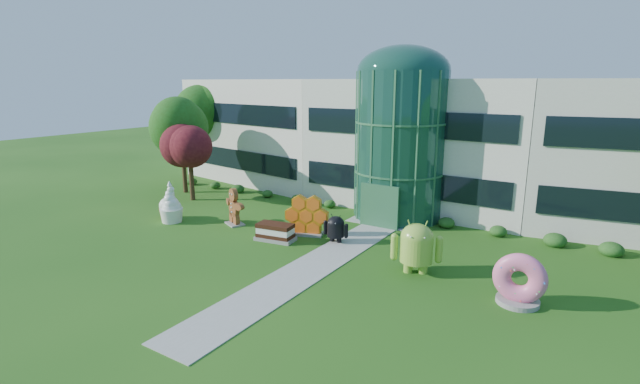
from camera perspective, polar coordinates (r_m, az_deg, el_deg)
The scene contains 14 objects.
ground at distance 22.80m, azimuth -2.66°, elevation -10.18°, with size 140.00×140.00×0.00m, color #215114.
building at distance 37.33m, azimuth 13.46°, elevation 6.19°, with size 46.00×15.00×9.30m, color beige, non-canonical shape.
atrium at distance 31.73m, azimuth 9.86°, elevation 5.59°, with size 6.00×6.00×9.80m, color #194738.
walkway at distance 24.32m, azimuth 0.08°, elevation -8.56°, with size 2.40×20.00×0.04m, color #9E9E93.
tree_red at distance 37.43m, azimuth -15.65°, elevation 3.52°, with size 4.00×4.00×6.00m, color #3F0C14, non-canonical shape.
trees_backdrop at distance 32.74m, azimuth 10.50°, elevation 4.56°, with size 52.00×8.00×8.40m, color #224C13, non-canonical shape.
android_green at distance 23.03m, azimuth 11.81°, elevation -6.31°, with size 2.58×1.72×2.93m, color #8FBE3D, non-canonical shape.
android_black at distance 26.87m, azimuth 1.95°, elevation -4.34°, with size 1.63×1.09×1.85m, color black, non-canonical shape.
donut at distance 21.35m, azimuth 23.39°, elevation -9.70°, with size 2.20×1.06×2.29m, color #EB5984, non-canonical shape.
gingerbread at distance 30.61m, azimuth -10.54°, elevation -1.74°, with size 2.67×1.03×2.46m, color brown, non-canonical shape.
ice_cream_sandwich at distance 27.43m, azimuth -5.53°, elevation -4.92°, with size 2.32×1.16×1.04m, color black, non-canonical shape.
honeycomb at distance 28.11m, azimuth -1.63°, elevation -3.11°, with size 2.86×1.02×2.24m, color orange, non-canonical shape.
froyo at distance 32.17m, azimuth -17.90°, elevation -1.16°, with size 1.61×1.61×2.76m, color white, non-canonical shape.
cupcake at distance 33.11m, azimuth -18.20°, elevation -1.90°, with size 1.25×1.25×1.50m, color white, non-canonical shape.
Camera 1 is at (12.10, -17.03, 9.14)m, focal length 26.00 mm.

